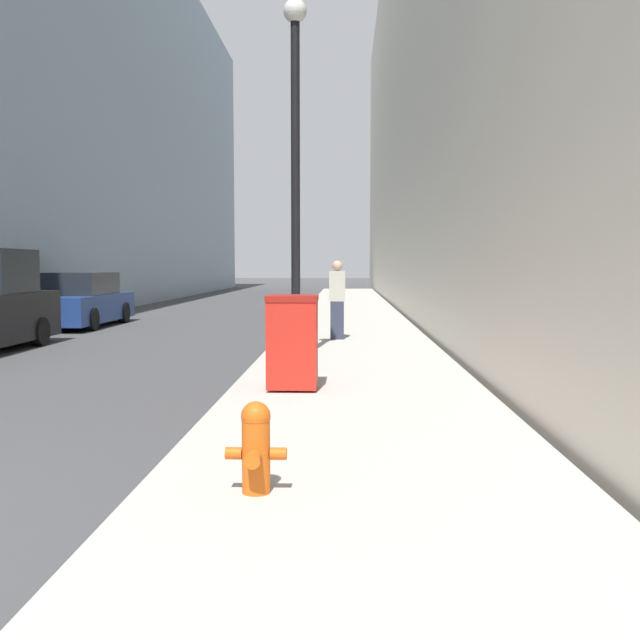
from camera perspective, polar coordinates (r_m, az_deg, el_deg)
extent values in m
cube|color=#B7B2A8|center=(21.29, 2.51, -0.27)|extent=(3.46, 60.00, 0.14)
cube|color=beige|center=(31.18, 17.74, 17.79)|extent=(12.00, 60.00, 18.28)
cylinder|color=#D15614|center=(5.29, -5.14, -10.86)|extent=(0.21, 0.21, 0.53)
sphere|color=#D15614|center=(5.22, -5.16, -7.68)|extent=(0.22, 0.22, 0.22)
cylinder|color=#D15614|center=(5.20, -5.16, -6.98)|extent=(0.06, 0.06, 0.05)
cylinder|color=#D15614|center=(5.12, -5.37, -11.06)|extent=(0.11, 0.12, 0.11)
cylinder|color=#D15614|center=(5.30, -6.91, -10.54)|extent=(0.12, 0.09, 0.09)
cylinder|color=#D15614|center=(5.26, -3.35, -10.63)|extent=(0.12, 0.09, 0.09)
cube|color=red|center=(9.52, -2.21, -1.94)|extent=(0.65, 0.65, 1.15)
cube|color=maroon|center=(9.47, -2.22, 1.75)|extent=(0.67, 0.67, 0.08)
cylinder|color=black|center=(9.88, -3.69, -4.78)|extent=(0.05, 0.16, 0.16)
cylinder|color=black|center=(9.84, -0.47, -4.81)|extent=(0.05, 0.16, 0.16)
cylinder|color=black|center=(12.44, -1.94, -2.67)|extent=(0.29, 0.29, 0.25)
cylinder|color=black|center=(12.41, -1.97, 10.08)|extent=(0.15, 0.15, 5.77)
sphere|color=silver|center=(13.07, -2.01, 23.48)|extent=(0.40, 0.40, 0.40)
cylinder|color=black|center=(17.13, -21.54, -0.87)|extent=(0.24, 0.64, 0.64)
cube|color=navy|center=(22.17, -18.70, 0.93)|extent=(1.88, 4.72, 0.79)
cube|color=#1E2328|center=(22.14, -18.74, 2.78)|extent=(1.65, 2.46, 0.65)
cylinder|color=black|center=(23.82, -19.43, 0.57)|extent=(0.24, 0.64, 0.64)
cylinder|color=black|center=(23.24, -15.45, 0.58)|extent=(0.24, 0.64, 0.64)
cylinder|color=black|center=(21.21, -22.23, 0.06)|extent=(0.24, 0.64, 0.64)
cylinder|color=black|center=(20.56, -17.81, 0.05)|extent=(0.24, 0.64, 0.64)
cube|color=#2D3347|center=(16.00, 1.38, -0.01)|extent=(0.30, 0.21, 0.86)
cube|color=#B7B2A3|center=(15.96, 1.39, 2.73)|extent=(0.36, 0.21, 0.68)
sphere|color=tan|center=(15.95, 1.39, 4.36)|extent=(0.23, 0.23, 0.23)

